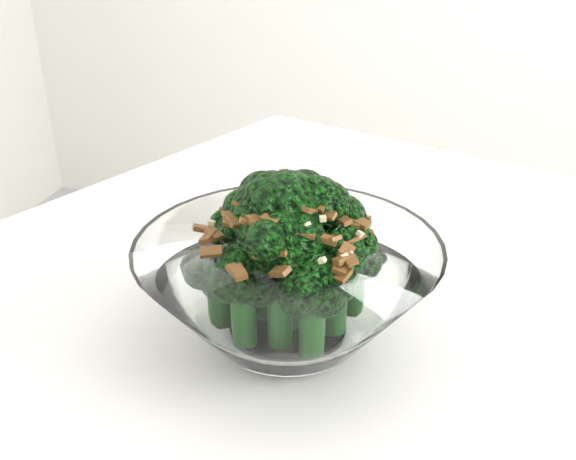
# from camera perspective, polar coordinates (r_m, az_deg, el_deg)

# --- Properties ---
(broccoli_dish) EXTENTS (0.23, 0.23, 0.14)m
(broccoli_dish) POSITION_cam_1_polar(r_m,az_deg,el_deg) (0.49, -0.03, -4.29)
(broccoli_dish) COLOR white
(broccoli_dish) RESTS_ON table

